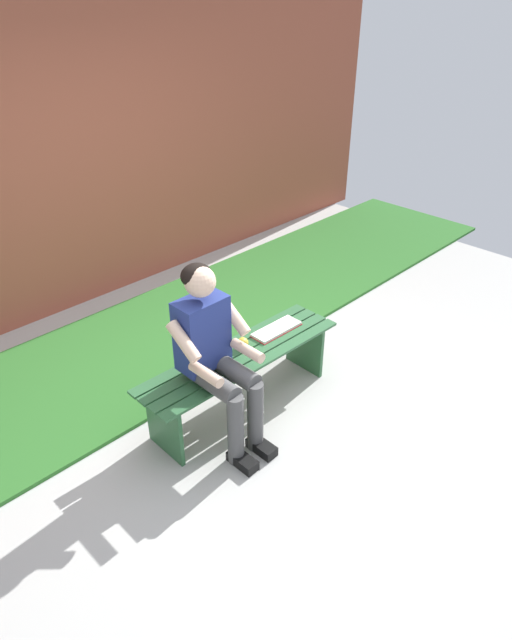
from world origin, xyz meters
The scene contains 6 objects.
ground_plane centered at (1.00, 1.00, -0.02)m, with size 10.00×7.00×0.04m, color #B2B2AD.
grass_strip centered at (0.00, -1.15, 0.01)m, with size 9.00×1.58×0.03m, color #2D6B28.
bench_near centered at (0.00, 0.00, 0.36)m, with size 1.64×0.45×0.47m.
person_seated centered at (0.33, 0.10, 0.71)m, with size 0.50×0.69×1.28m.
apple centered at (-0.06, -0.05, 0.52)m, with size 0.08×0.08×0.08m, color gold.
book_open centered at (-0.40, -0.03, 0.48)m, with size 0.42×0.17×0.02m.
Camera 1 is at (2.21, 2.36, 2.75)m, focal length 31.03 mm.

